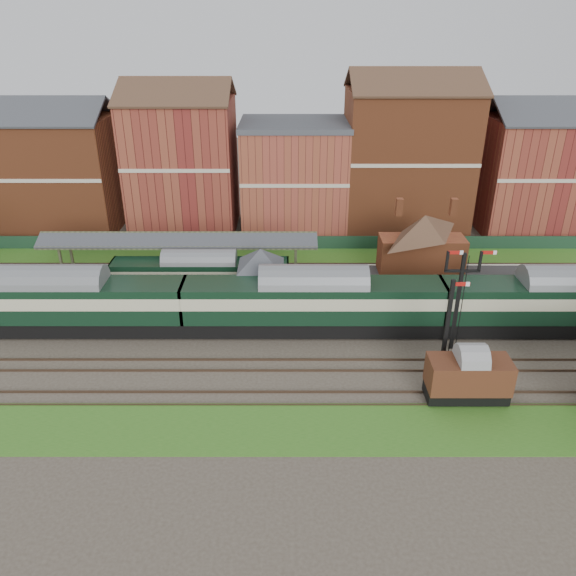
{
  "coord_description": "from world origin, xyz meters",
  "views": [
    {
      "loc": [
        -0.7,
        -39.77,
        23.48
      ],
      "look_at": [
        -0.72,
        2.0,
        3.0
      ],
      "focal_mm": 35.0,
      "sensor_mm": 36.0,
      "label": 1
    }
  ],
  "objects_px": {
    "platform_railcar": "(201,274)",
    "goods_van_a": "(468,376)",
    "semaphore_bracket": "(459,295)",
    "dmu_train": "(313,302)",
    "signal_box": "(261,279)"
  },
  "relations": [
    {
      "from": "platform_railcar",
      "to": "goods_van_a",
      "type": "height_order",
      "value": "platform_railcar"
    },
    {
      "from": "semaphore_bracket",
      "to": "dmu_train",
      "type": "xyz_separation_m",
      "value": [
        -10.76,
        2.5,
        -1.87
      ]
    },
    {
      "from": "semaphore_bracket",
      "to": "platform_railcar",
      "type": "distance_m",
      "value": 22.72
    },
    {
      "from": "signal_box",
      "to": "semaphore_bracket",
      "type": "bearing_deg",
      "value": -20.92
    },
    {
      "from": "signal_box",
      "to": "semaphore_bracket",
      "type": "relative_size",
      "value": 0.73
    },
    {
      "from": "semaphore_bracket",
      "to": "dmu_train",
      "type": "distance_m",
      "value": 11.21
    },
    {
      "from": "platform_railcar",
      "to": "signal_box",
      "type": "bearing_deg",
      "value": -29.78
    },
    {
      "from": "signal_box",
      "to": "platform_railcar",
      "type": "height_order",
      "value": "signal_box"
    },
    {
      "from": "dmu_train",
      "to": "goods_van_a",
      "type": "bearing_deg",
      "value": -42.09
    },
    {
      "from": "goods_van_a",
      "to": "semaphore_bracket",
      "type": "bearing_deg",
      "value": 83.0
    },
    {
      "from": "signal_box",
      "to": "semaphore_bracket",
      "type": "xyz_separation_m",
      "value": [
        15.04,
        -5.75,
        1.44
      ]
    },
    {
      "from": "signal_box",
      "to": "semaphore_bracket",
      "type": "distance_m",
      "value": 16.16
    },
    {
      "from": "dmu_train",
      "to": "goods_van_a",
      "type": "height_order",
      "value": "dmu_train"
    },
    {
      "from": "signal_box",
      "to": "platform_railcar",
      "type": "distance_m",
      "value": 6.62
    },
    {
      "from": "semaphore_bracket",
      "to": "platform_railcar",
      "type": "xyz_separation_m",
      "value": [
        -20.72,
        9.0,
        -2.45
      ]
    }
  ]
}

